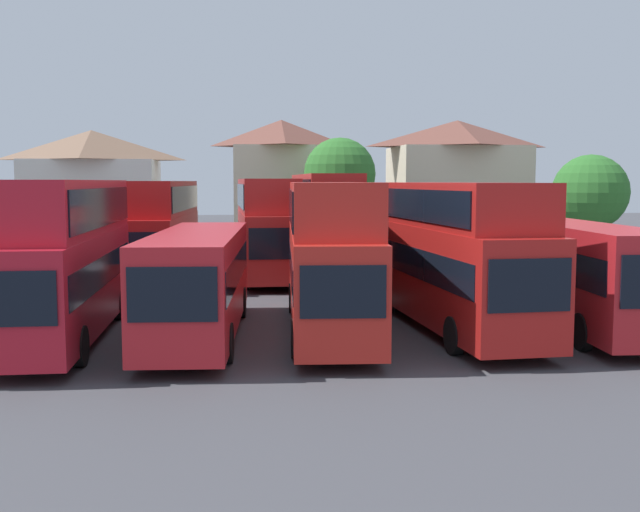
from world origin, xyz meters
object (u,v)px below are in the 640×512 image
bus_9 (403,241)px  tree_right_of_lot (340,174)px  bus_5 (575,268)px  bus_3 (329,248)px  bus_8 (325,221)px  bus_2 (199,277)px  tree_left_of_lot (590,193)px  house_terrace_right (457,183)px  house_terrace_centre (282,183)px  bus_6 (160,225)px  bus_4 (451,247)px  house_terrace_left (93,189)px  bus_1 (61,251)px  bus_7 (267,223)px

bus_9 → tree_right_of_lot: bearing=-170.7°
bus_5 → tree_right_of_lot: bearing=-167.3°
bus_3 → bus_5: 8.31m
bus_8 → tree_right_of_lot: tree_right_of_lot is taller
bus_2 → tree_left_of_lot: size_ratio=1.71×
tree_right_of_lot → house_terrace_right: bearing=29.6°
house_terrace_centre → tree_right_of_lot: 7.49m
bus_6 → bus_4: bearing=42.3°
tree_right_of_lot → house_terrace_left: bearing=158.5°
bus_1 → bus_2: bearing=88.3°
bus_1 → house_terrace_right: size_ratio=1.15×
bus_4 → bus_5: bearing=83.1°
bus_3 → tree_right_of_lot: 25.96m
bus_3 → tree_left_of_lot: (19.07, 21.03, 1.45)m
bus_3 → bus_8: size_ratio=1.07×
tree_right_of_lot → bus_5: bearing=-80.3°
bus_5 → house_terrace_right: 31.77m
bus_7 → bus_8: bus_8 is taller
bus_4 → tree_left_of_lot: bearing=141.0°
bus_7 → house_terrace_right: bearing=138.5°
bus_5 → bus_9: size_ratio=1.05×
house_terrace_left → bus_1: bearing=-81.4°
bus_9 → house_terrace_right: 20.12m
bus_5 → bus_4: bearing=-90.3°
bus_8 → bus_9: bearing=87.8°
bus_8 → bus_9: (3.93, -0.13, -1.02)m
bus_5 → bus_9: 13.37m
bus_6 → tree_left_of_lot: (25.73, 7.98, 1.43)m
bus_2 → tree_right_of_lot: tree_right_of_lot is taller
bus_3 → bus_6: 14.65m
bus_4 → house_terrace_left: bearing=-155.3°
bus_4 → tree_left_of_lot: (15.01, 21.05, 1.46)m
bus_1 → tree_left_of_lot: 34.85m
house_terrace_centre → bus_8: bearing=-87.1°
bus_6 → bus_9: bearing=91.6°
bus_3 → house_terrace_left: size_ratio=1.25×
house_terrace_right → bus_8: bearing=-123.7°
bus_6 → house_terrace_centre: bearing=162.6°
bus_3 → bus_7: (-1.45, 13.26, 0.08)m
house_terrace_right → bus_6: bearing=-138.3°
house_terrace_centre → bus_4: bearing=-83.5°
bus_2 → house_terrace_centre: size_ratio=1.19×
house_terrace_left → tree_right_of_lot: size_ratio=1.23×
bus_6 → bus_9: size_ratio=1.05×
bus_1 → bus_2: bus_1 is taller
tree_left_of_lot → tree_right_of_lot: 15.90m
bus_5 → bus_1: bearing=-86.2°
bus_6 → house_terrace_left: size_ratio=1.20×
bus_5 → bus_9: (-2.96, 13.04, -0.07)m
bus_9 → house_terrace_centre: size_ratio=1.16×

